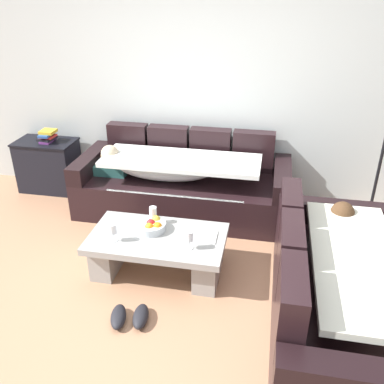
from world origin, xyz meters
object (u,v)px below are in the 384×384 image
(couch_near_window, at_px, (335,292))
(open_magazine, at_px, (201,236))
(wine_glass_near_left, at_px, (113,229))
(wine_glass_far_back, at_px, (153,212))
(book_stack_on_cabinet, at_px, (47,136))
(side_cabinet, at_px, (49,165))
(floor_lamp, at_px, (384,127))
(fruit_bowl, at_px, (151,226))
(coffee_table, at_px, (158,249))
(wine_glass_near_right, at_px, (189,237))
(pair_of_shoes, at_px, (130,317))
(couch_along_wall, at_px, (180,184))

(couch_near_window, height_order, open_magazine, couch_near_window)
(wine_glass_near_left, distance_m, wine_glass_far_back, 0.44)
(couch_near_window, distance_m, book_stack_on_cabinet, 3.71)
(side_cabinet, xyz_separation_m, floor_lamp, (3.76, -0.17, 0.80))
(couch_near_window, distance_m, fruit_bowl, 1.64)
(wine_glass_far_back, bearing_deg, fruit_bowl, -83.18)
(wine_glass_far_back, xyz_separation_m, floor_lamp, (2.07, 1.01, 0.62))
(open_magazine, distance_m, book_stack_on_cabinet, 2.52)
(coffee_table, height_order, fruit_bowl, fruit_bowl)
(couch_near_window, height_order, coffee_table, couch_near_window)
(wine_glass_near_right, bearing_deg, wine_glass_near_left, -178.92)
(open_magazine, distance_m, pair_of_shoes, 0.91)
(wine_glass_near_right, distance_m, side_cabinet, 2.60)
(couch_near_window, relative_size, open_magazine, 7.17)
(fruit_bowl, relative_size, side_cabinet, 0.39)
(couch_along_wall, height_order, fruit_bowl, couch_along_wall)
(couch_along_wall, relative_size, fruit_bowl, 8.38)
(coffee_table, distance_m, open_magazine, 0.41)
(wine_glass_far_back, bearing_deg, couch_near_window, -21.80)
(couch_along_wall, relative_size, wine_glass_far_back, 14.14)
(couch_near_window, distance_m, pair_of_shoes, 1.57)
(couch_near_window, bearing_deg, wine_glass_near_left, 81.45)
(open_magazine, bearing_deg, fruit_bowl, 175.44)
(wine_glass_near_left, distance_m, pair_of_shoes, 0.75)
(fruit_bowl, height_order, side_cabinet, side_cabinet)
(fruit_bowl, height_order, wine_glass_far_back, wine_glass_far_back)
(coffee_table, xyz_separation_m, floor_lamp, (1.98, 1.21, 0.88))
(couch_along_wall, relative_size, wine_glass_near_right, 14.14)
(couch_along_wall, distance_m, fruit_bowl, 1.08)
(book_stack_on_cabinet, bearing_deg, side_cabinet, -179.57)
(couch_near_window, height_order, side_cabinet, couch_near_window)
(couch_near_window, xyz_separation_m, wine_glass_near_right, (-1.16, 0.29, 0.16))
(wine_glass_near_right, height_order, book_stack_on_cabinet, book_stack_on_cabinet)
(couch_along_wall, height_order, wine_glass_far_back, couch_along_wall)
(wine_glass_near_right, distance_m, book_stack_on_cabinet, 2.57)
(wine_glass_far_back, bearing_deg, wine_glass_near_left, -125.80)
(fruit_bowl, height_order, open_magazine, fruit_bowl)
(wine_glass_near_left, distance_m, book_stack_on_cabinet, 2.08)
(book_stack_on_cabinet, relative_size, floor_lamp, 0.12)
(couch_near_window, bearing_deg, pair_of_shoes, 99.03)
(wine_glass_near_left, relative_size, pair_of_shoes, 0.49)
(side_cabinet, height_order, floor_lamp, floor_lamp)
(wine_glass_far_back, height_order, pair_of_shoes, wine_glass_far_back)
(couch_along_wall, bearing_deg, couch_near_window, -45.93)
(fruit_bowl, height_order, pair_of_shoes, fruit_bowl)
(couch_along_wall, xyz_separation_m, wine_glass_near_right, (0.37, -1.29, 0.16))
(wine_glass_near_right, bearing_deg, open_magazine, 72.17)
(wine_glass_near_left, xyz_separation_m, floor_lamp, (2.32, 1.36, 0.62))
(floor_lamp, bearing_deg, couch_near_window, -107.04)
(fruit_bowl, relative_size, pair_of_shoes, 0.82)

